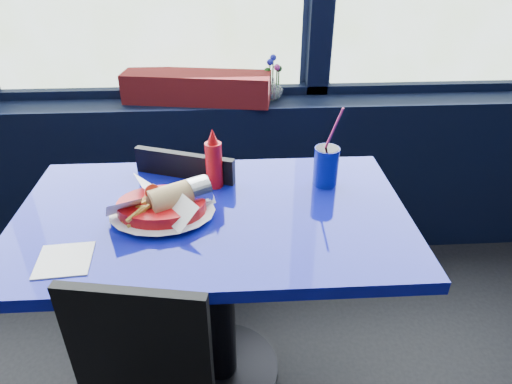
# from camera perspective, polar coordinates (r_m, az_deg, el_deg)

# --- Properties ---
(window_sill) EXTENTS (5.00, 0.26, 0.80)m
(window_sill) POSITION_cam_1_polar(r_m,az_deg,el_deg) (2.36, -11.86, 1.88)
(window_sill) COLOR black
(window_sill) RESTS_ON ground
(near_table) EXTENTS (1.20, 0.70, 0.75)m
(near_table) POSITION_cam_1_polar(r_m,az_deg,el_deg) (1.51, -5.16, -8.29)
(near_table) COLOR black
(near_table) RESTS_ON ground
(chair_near_back) EXTENTS (0.49, 0.49, 0.84)m
(chair_near_back) POSITION_cam_1_polar(r_m,az_deg,el_deg) (1.84, -9.08, -3.88)
(chair_near_back) COLOR black
(chair_near_back) RESTS_ON ground
(planter_box) EXTENTS (0.68, 0.27, 0.13)m
(planter_box) POSITION_cam_1_polar(r_m,az_deg,el_deg) (2.14, -7.39, 12.85)
(planter_box) COLOR maroon
(planter_box) RESTS_ON window_sill
(flower_vase) EXTENTS (0.11, 0.11, 0.20)m
(flower_vase) POSITION_cam_1_polar(r_m,az_deg,el_deg) (2.15, 2.13, 13.09)
(flower_vase) COLOR silver
(flower_vase) RESTS_ON window_sill
(food_basket) EXTENTS (0.30, 0.28, 0.10)m
(food_basket) POSITION_cam_1_polar(r_m,az_deg,el_deg) (1.39, -11.45, -1.59)
(food_basket) COLOR #B80C10
(food_basket) RESTS_ON near_table
(ketchup_bottle) EXTENTS (0.06, 0.06, 0.21)m
(ketchup_bottle) POSITION_cam_1_polar(r_m,az_deg,el_deg) (1.50, -5.29, 3.82)
(ketchup_bottle) COLOR #B80C10
(ketchup_bottle) RESTS_ON near_table
(soda_cup) EXTENTS (0.08, 0.08, 0.28)m
(soda_cup) POSITION_cam_1_polar(r_m,az_deg,el_deg) (1.54, 8.75, 3.33)
(soda_cup) COLOR #0C178D
(soda_cup) RESTS_ON near_table
(napkin) EXTENTS (0.15, 0.15, 0.00)m
(napkin) POSITION_cam_1_polar(r_m,az_deg,el_deg) (1.32, -22.83, -7.83)
(napkin) COLOR white
(napkin) RESTS_ON near_table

